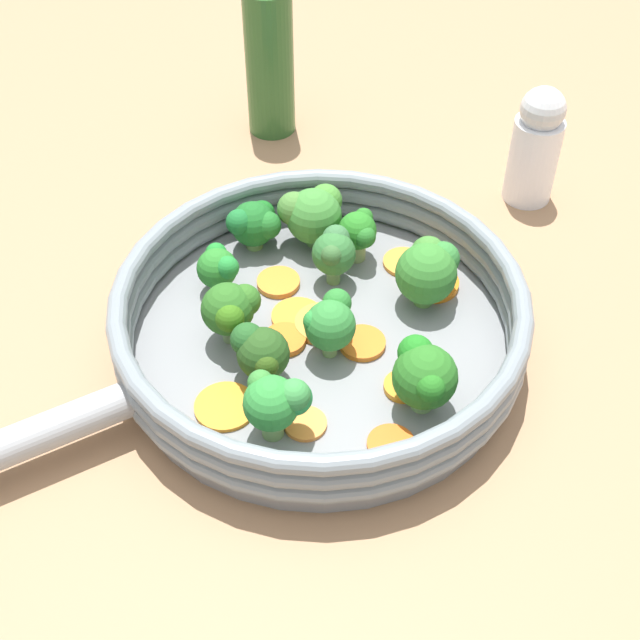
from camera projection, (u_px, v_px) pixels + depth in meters
ground_plane at (320, 349)px, 0.68m from camera, size 4.00×4.00×0.00m
skillet at (320, 341)px, 0.67m from camera, size 0.29×0.29×0.02m
skillet_rim_wall at (320, 313)px, 0.65m from camera, size 0.30×0.30×0.04m
skillet_rivet_left at (132, 364)px, 0.64m from camera, size 0.01×0.01×0.01m
skillet_rivet_right at (171, 434)px, 0.59m from camera, size 0.01×0.01×0.01m
carrot_slice_0 at (278, 282)px, 0.70m from camera, size 0.04×0.04×0.00m
carrot_slice_1 at (305, 424)px, 0.60m from camera, size 0.04×0.04×0.00m
carrot_slice_2 at (284, 340)px, 0.66m from camera, size 0.04×0.04×0.01m
carrot_slice_3 at (324, 324)px, 0.67m from camera, size 0.04×0.04×0.01m
carrot_slice_4 at (362, 343)px, 0.66m from camera, size 0.05×0.05×0.00m
carrot_slice_5 at (404, 262)px, 0.72m from camera, size 0.04×0.04×0.00m
carrot_slice_6 at (432, 283)px, 0.70m from camera, size 0.05×0.05×0.01m
carrot_slice_7 at (297, 317)px, 0.67m from camera, size 0.05×0.05×0.01m
carrot_slice_8 at (391, 444)px, 0.59m from camera, size 0.04×0.04×0.00m
carrot_slice_9 at (225, 406)px, 0.61m from camera, size 0.05×0.05×0.00m
carrot_slice_10 at (404, 386)px, 0.63m from camera, size 0.03×0.03×0.00m
broccoli_floret_0 at (424, 375)px, 0.59m from camera, size 0.05×0.04×0.05m
broccoli_floret_1 at (218, 267)px, 0.68m from camera, size 0.03×0.03×0.04m
broccoli_floret_2 at (337, 252)px, 0.68m from camera, size 0.04×0.04×0.05m
broccoli_floret_3 at (260, 352)px, 0.62m from camera, size 0.04×0.04×0.04m
broccoli_floret_4 at (359, 232)px, 0.71m from camera, size 0.04×0.03×0.04m
broccoli_floret_5 at (330, 323)px, 0.63m from camera, size 0.04×0.04×0.05m
broccoli_floret_6 at (231, 309)px, 0.64m from camera, size 0.04×0.04×0.05m
broccoli_floret_7 at (428, 269)px, 0.67m from camera, size 0.05×0.05×0.05m
broccoli_floret_8 at (255, 223)px, 0.72m from camera, size 0.04×0.04×0.04m
broccoli_floret_9 at (276, 401)px, 0.58m from camera, size 0.04×0.04×0.05m
broccoli_floret_10 at (313, 213)px, 0.72m from camera, size 0.05×0.05×0.05m
salt_shaker at (536, 146)px, 0.77m from camera, size 0.04×0.04×0.11m
oil_bottle at (269, 59)px, 0.83m from camera, size 0.05×0.05×0.18m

